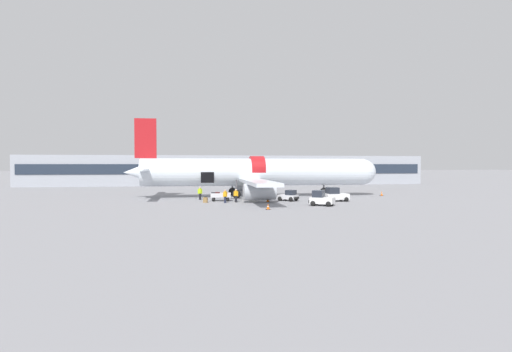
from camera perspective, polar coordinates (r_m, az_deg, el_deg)
ground_plane at (r=51.44m, az=0.38°, el=-3.28°), size 500.00×500.00×0.00m
terminal_strip at (r=88.41m, az=-3.69°, el=0.84°), size 86.18×9.06×6.34m
airplane at (r=54.60m, az=-0.35°, el=0.44°), size 34.84×31.47×10.46m
baggage_tug_lead at (r=48.88m, az=11.25°, el=-2.72°), size 2.98×2.18×1.70m
baggage_tug_mid at (r=48.69m, az=4.71°, el=-2.90°), size 2.60×2.55×1.34m
baggage_tug_rear at (r=43.50m, az=9.31°, el=-3.28°), size 3.00×2.77×1.65m
baggage_cart_loading at (r=48.62m, az=-5.04°, el=-2.96°), size 3.40×1.85×1.10m
ground_crew_loader_a at (r=49.85m, az=-0.63°, el=-2.39°), size 0.60×0.47×1.72m
ground_crew_loader_b at (r=50.60m, az=-8.00°, el=-2.40°), size 0.57×0.41×1.64m
ground_crew_driver at (r=51.32m, az=-0.37°, el=-2.37°), size 0.55×0.39×1.57m
ground_crew_supervisor at (r=51.74m, az=-1.44°, el=-2.24°), size 0.60×0.42×1.73m
ground_crew_helper at (r=46.70m, az=-2.88°, el=-2.77°), size 0.55×0.45×1.57m
ground_crew_marshal at (r=45.97m, az=-4.44°, el=-2.86°), size 0.53×0.46×1.55m
suitcase_on_tarmac_upright at (r=46.63m, az=-7.24°, el=-3.41°), size 0.55×0.48×0.74m
safety_cone_nose at (r=59.16m, az=17.51°, el=-2.40°), size 0.46×0.46×0.68m
safety_cone_engine_left at (r=39.32m, az=1.74°, el=-4.43°), size 0.48×0.48×0.56m
safety_cone_wingtip at (r=46.97m, az=1.71°, el=-3.39°), size 0.45×0.45×0.63m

